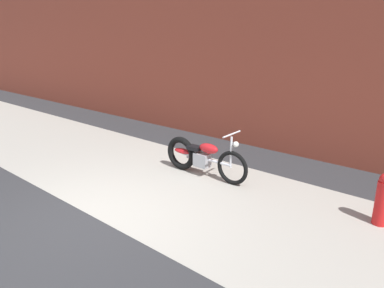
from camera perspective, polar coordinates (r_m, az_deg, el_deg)
ground_plane at (r=5.97m, az=-15.54°, el=-11.35°), size 80.00×80.00×0.00m
sidewalk_slab at (r=6.98m, az=-3.64°, el=-6.41°), size 36.00×3.50×0.01m
brick_building_wall at (r=9.19m, az=11.75°, el=17.63°), size 36.00×0.50×5.84m
motorcycle_red at (r=7.27m, az=1.18°, el=-2.03°), size 2.01×0.58×1.03m
fire_hydrant at (r=6.11m, az=28.51°, el=-7.82°), size 0.22×0.22×0.84m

